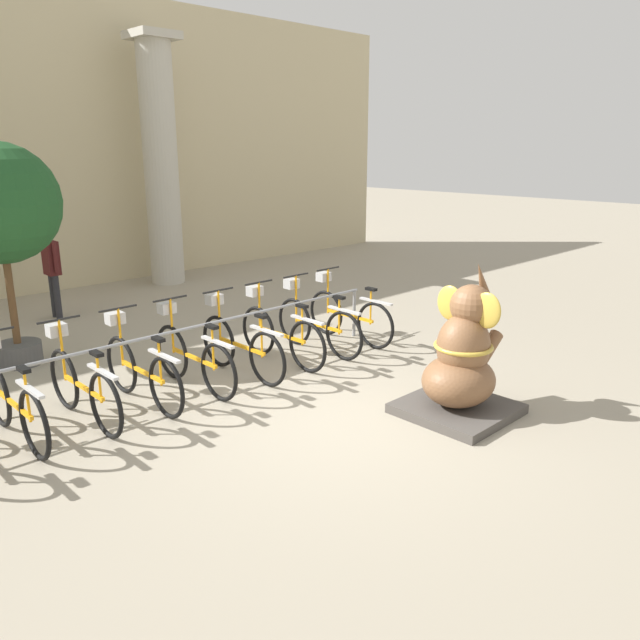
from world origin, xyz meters
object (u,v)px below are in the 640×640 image
(bicycle_3, at_px, (141,370))
(bicycle_4, at_px, (193,356))
(elephant_statue, at_px, (462,363))
(bicycle_6, at_px, (280,333))
(bicycle_7, at_px, (317,324))
(bicycle_2, at_px, (82,385))
(bicycle_1, at_px, (13,402))
(person_pedestrian, at_px, (52,265))
(bicycle_8, at_px, (348,314))
(bicycle_5, at_px, (240,344))

(bicycle_3, bearing_deg, bicycle_4, 0.04)
(bicycle_3, relative_size, elephant_statue, 1.01)
(bicycle_6, bearing_deg, bicycle_7, 0.01)
(bicycle_2, height_order, bicycle_3, same)
(bicycle_6, distance_m, bicycle_7, 0.71)
(bicycle_1, bearing_deg, bicycle_3, -1.42)
(bicycle_4, distance_m, person_pedestrian, 4.55)
(bicycle_4, height_order, bicycle_8, same)
(bicycle_7, bearing_deg, person_pedestrian, 113.90)
(bicycle_3, relative_size, bicycle_8, 1.00)
(bicycle_2, distance_m, elephant_statue, 4.21)
(bicycle_6, xyz_separation_m, person_pedestrian, (-1.31, 4.54, 0.52))
(bicycle_1, relative_size, bicycle_3, 1.00)
(bicycle_1, bearing_deg, bicycle_5, -1.50)
(bicycle_2, relative_size, bicycle_6, 1.00)
(bicycle_2, relative_size, bicycle_7, 1.00)
(bicycle_5, bearing_deg, bicycle_4, 176.79)
(bicycle_7, bearing_deg, elephant_statue, -97.25)
(bicycle_2, relative_size, person_pedestrian, 1.11)
(bicycle_2, xyz_separation_m, bicycle_7, (3.53, -0.02, 0.00))
(bicycle_3, xyz_separation_m, bicycle_8, (3.53, 0.01, 0.00))
(bicycle_3, relative_size, bicycle_5, 1.00)
(bicycle_4, xyz_separation_m, elephant_statue, (1.77, -2.74, 0.17))
(bicycle_3, height_order, bicycle_4, same)
(bicycle_3, distance_m, elephant_statue, 3.70)
(bicycle_2, bearing_deg, bicycle_6, -0.48)
(elephant_statue, bearing_deg, bicycle_4, 122.87)
(person_pedestrian, bearing_deg, elephant_statue, -77.07)
(bicycle_8, bearing_deg, bicycle_6, -178.74)
(bicycle_4, xyz_separation_m, bicycle_5, (0.71, -0.04, 0.00))
(bicycle_1, distance_m, bicycle_3, 1.41)
(bicycle_3, xyz_separation_m, bicycle_6, (2.12, -0.02, 0.00))
(bicycle_1, distance_m, elephant_statue, 4.78)
(bicycle_1, relative_size, bicycle_2, 1.00)
(bicycle_6, bearing_deg, elephant_statue, -82.45)
(person_pedestrian, bearing_deg, bicycle_4, -91.32)
(bicycle_1, distance_m, bicycle_4, 2.12)
(bicycle_1, bearing_deg, person_pedestrian, 63.64)
(bicycle_3, xyz_separation_m, bicycle_7, (2.82, -0.02, 0.00))
(bicycle_4, relative_size, bicycle_5, 1.00)
(bicycle_5, height_order, bicycle_8, same)
(bicycle_5, xyz_separation_m, person_pedestrian, (-0.60, 4.56, 0.52))
(bicycle_7, distance_m, bicycle_8, 0.71)
(bicycle_3, bearing_deg, bicycle_5, -1.59)
(bicycle_6, bearing_deg, person_pedestrian, 106.06)
(bicycle_3, height_order, bicycle_7, same)
(bicycle_2, relative_size, bicycle_8, 1.00)
(bicycle_6, relative_size, bicycle_7, 1.00)
(bicycle_3, height_order, bicycle_6, same)
(bicycle_4, relative_size, person_pedestrian, 1.11)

